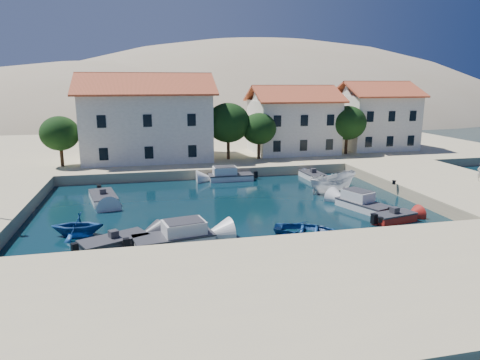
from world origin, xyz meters
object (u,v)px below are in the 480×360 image
at_px(building_mid, 293,119).
at_px(boat_east, 332,192).
at_px(cabin_cruiser_south, 174,237).
at_px(cabin_cruiser_east, 363,204).
at_px(building_right, 375,115).
at_px(pedestrian, 480,172).
at_px(rowboat_south, 306,234).
at_px(building_left, 147,116).

xyz_separation_m(building_mid, boat_east, (-2.00, -16.71, -5.22)).
xyz_separation_m(cabin_cruiser_south, cabin_cruiser_east, (14.91, 4.18, 0.00)).
bearing_deg(boat_east, building_right, -52.86).
relative_size(building_mid, cabin_cruiser_south, 2.06).
distance_m(cabin_cruiser_east, pedestrian, 13.28).
height_order(building_right, rowboat_south, building_right).
height_order(cabin_cruiser_south, rowboat_south, cabin_cruiser_south).
bearing_deg(cabin_cruiser_south, cabin_cruiser_east, 4.89).
distance_m(cabin_cruiser_south, cabin_cruiser_east, 15.48).
xyz_separation_m(cabin_cruiser_south, pedestrian, (27.82, 6.99, 1.37)).
bearing_deg(rowboat_south, pedestrian, -44.75).
height_order(building_left, building_right, building_left).
height_order(building_left, building_mid, building_left).
bearing_deg(rowboat_south, building_right, -11.15).
height_order(building_mid, boat_east, building_mid).
relative_size(building_mid, boat_east, 2.10).
bearing_deg(boat_east, rowboat_south, 132.63).
xyz_separation_m(rowboat_south, pedestrian, (19.26, 7.00, 1.84)).
relative_size(cabin_cruiser_south, cabin_cruiser_east, 1.08).
distance_m(boat_east, pedestrian, 13.33).
bearing_deg(cabin_cruiser_east, building_left, 16.20).
relative_size(building_right, rowboat_south, 2.29).
bearing_deg(boat_east, building_left, 30.97).
bearing_deg(boat_east, cabin_cruiser_east, 165.25).
relative_size(rowboat_south, pedestrian, 2.45).
relative_size(building_left, boat_east, 2.94).
xyz_separation_m(building_mid, pedestrian, (10.88, -19.60, -3.38)).
xyz_separation_m(cabin_cruiser_south, boat_east, (14.93, 9.87, -0.48)).
distance_m(building_mid, cabin_cruiser_east, 22.99).
bearing_deg(rowboat_south, cabin_cruiser_south, 115.22).
xyz_separation_m(building_right, cabin_cruiser_south, (-28.93, -27.59, -5.00)).
xyz_separation_m(building_right, pedestrian, (-1.12, -20.60, -3.63)).
height_order(building_left, rowboat_south, building_left).
xyz_separation_m(building_left, cabin_cruiser_south, (1.07, -25.59, -5.46)).
distance_m(building_mid, cabin_cruiser_south, 31.88).
bearing_deg(building_left, cabin_cruiser_south, -87.61).
bearing_deg(building_right, rowboat_south, -126.44).
bearing_deg(rowboat_south, building_left, 45.89).
bearing_deg(rowboat_south, boat_east, -7.54).
bearing_deg(building_right, pedestrian, -93.10).
height_order(building_left, boat_east, building_left).
bearing_deg(pedestrian, boat_east, -13.55).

